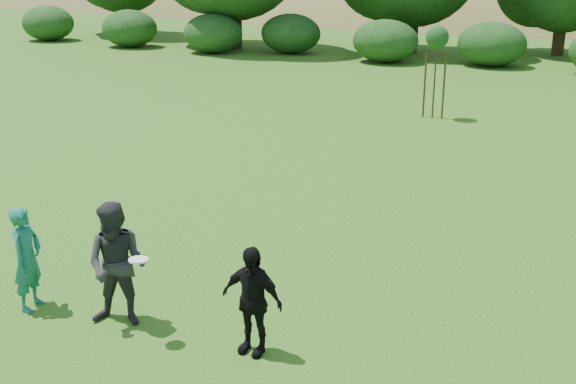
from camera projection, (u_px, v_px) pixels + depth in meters
name	position (u px, v px, depth m)	size (l,w,h in m)	color
ground	(206.00, 329.00, 10.15)	(120.00, 120.00, 0.00)	#19470C
player_teal	(27.00, 258.00, 10.51)	(0.58, 0.38, 1.58)	#176A55
player_grey	(117.00, 265.00, 10.02)	(0.88, 0.69, 1.81)	#272729
player_black	(252.00, 300.00, 9.36)	(0.88, 0.37, 1.50)	black
frisbee	(139.00, 260.00, 9.52)	(0.27, 0.27, 0.04)	white
sapling	(437.00, 40.00, 22.02)	(0.70, 0.70, 2.85)	#372815
hillside	(527.00, 123.00, 74.07)	(150.00, 72.00, 52.00)	olive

